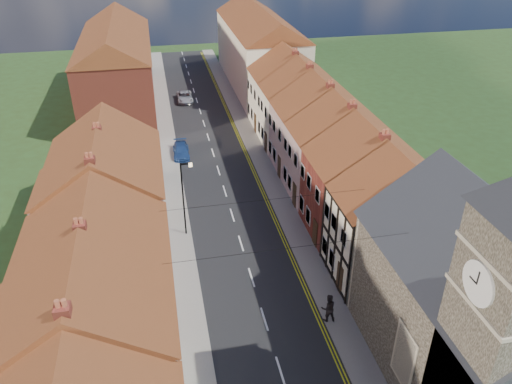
{
  "coord_description": "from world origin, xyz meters",
  "views": [
    {
      "loc": [
        -5.08,
        -11.88,
        21.97
      ],
      "look_at": [
        1.43,
        19.37,
        3.5
      ],
      "focal_mm": 35.0,
      "sensor_mm": 36.0,
      "label": 1
    }
  ],
  "objects_px": {
    "car_far": "(181,151)",
    "car_distant": "(185,97)",
    "church": "(490,298)",
    "pedestrian_right": "(328,308)",
    "lamppost": "(184,195)"
  },
  "relations": [
    {
      "from": "church",
      "to": "car_distant",
      "type": "xyz_separation_m",
      "value": [
        -10.86,
        46.68,
        -5.3
      ]
    },
    {
      "from": "church",
      "to": "car_distant",
      "type": "relative_size",
      "value": 3.64
    },
    {
      "from": "car_distant",
      "to": "pedestrian_right",
      "type": "relative_size",
      "value": 2.22
    },
    {
      "from": "church",
      "to": "car_distant",
      "type": "distance_m",
      "value": 48.21
    },
    {
      "from": "lamppost",
      "to": "church",
      "type": "bearing_deg",
      "value": -51.7
    },
    {
      "from": "car_far",
      "to": "car_distant",
      "type": "bearing_deg",
      "value": 85.58
    },
    {
      "from": "lamppost",
      "to": "car_distant",
      "type": "xyz_separation_m",
      "value": [
        2.31,
        30.0,
        -2.96
      ]
    },
    {
      "from": "car_far",
      "to": "pedestrian_right",
      "type": "height_order",
      "value": "pedestrian_right"
    },
    {
      "from": "church",
      "to": "car_distant",
      "type": "height_order",
      "value": "church"
    },
    {
      "from": "lamppost",
      "to": "pedestrian_right",
      "type": "xyz_separation_m",
      "value": [
        7.51,
        -10.93,
        -2.48
      ]
    },
    {
      "from": "lamppost",
      "to": "car_far",
      "type": "distance_m",
      "value": 14.33
    },
    {
      "from": "car_distant",
      "to": "car_far",
      "type": "bearing_deg",
      "value": -95.53
    },
    {
      "from": "lamppost",
      "to": "car_distant",
      "type": "bearing_deg",
      "value": 85.59
    },
    {
      "from": "church",
      "to": "car_far",
      "type": "relative_size",
      "value": 3.93
    },
    {
      "from": "pedestrian_right",
      "to": "lamppost",
      "type": "bearing_deg",
      "value": -53.51
    }
  ]
}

